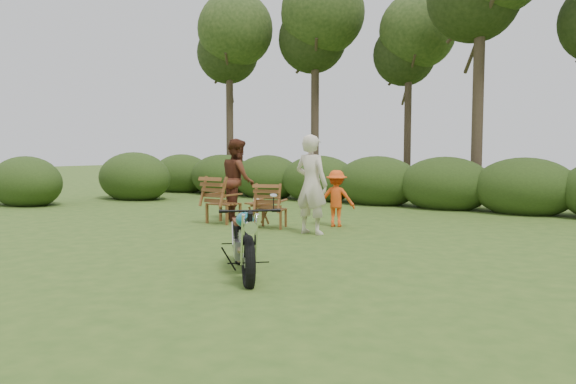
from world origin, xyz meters
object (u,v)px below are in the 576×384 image
Objects in this scene: side_table at (259,215)px; lawn_chair_right at (272,228)px; child at (336,226)px; cup at (256,200)px; lawn_chair_left at (224,223)px; motorcycle at (243,273)px; adult_a at (311,234)px; adult_b at (238,220)px.

lawn_chair_right is at bearing 26.99° from side_table.
cup is at bearing 20.14° from child.
cup reaches higher than child.
lawn_chair_left is 1.99× the size of side_table.
child reaches higher than lawn_chair_right.
lawn_chair_left is (-3.48, 3.46, 0.00)m from motorcycle.
side_table is 1.35m from adult_a.
child is (1.20, 1.05, -0.25)m from side_table.
adult_a is at bearing 153.26° from motorcycle.
motorcycle is 4.91m from lawn_chair_left.
child reaches higher than lawn_chair_left.
lawn_chair_left is 0.55× the size of adult_b.
motorcycle is 1.64× the size of child.
motorcycle is 14.37× the size of cup.
side_table is 0.43× the size of child.
child is at bearing -160.50° from lawn_chair_left.
lawn_chair_left is 0.54× the size of adult_a.
motorcycle is at bearing -53.46° from cup.
lawn_chair_left is (-1.28, -0.02, 0.00)m from lawn_chair_right.
lawn_chair_left is at bearing -20.68° from lawn_chair_right.
lawn_chair_right is at bearing 166.93° from motorcycle.
adult_b is at bearing -84.75° from lawn_chair_left.
adult_a is 2.58m from adult_b.
cup reaches higher than lawn_chair_left.
motorcycle is at bearing 110.67° from adult_a.
child is (-0.13, 1.13, 0.00)m from adult_a.
adult_a is 1.61× the size of child.
side_table is at bearing -1.39° from adult_a.
motorcycle is 1.02× the size of adult_a.
lawn_chair_right is 0.90× the size of lawn_chair_left.
motorcycle is 4.15m from side_table.
adult_b is at bearing 146.94° from cup.
adult_a is at bearing -3.51° from side_table.
side_table is 0.28× the size of adult_b.
motorcycle is 1.04× the size of adult_b.
lawn_chair_right is at bearing -8.30° from adult_a.
adult_b reaches higher than motorcycle.
adult_a is 1.02× the size of adult_b.
adult_b is (-3.56, 4.03, 0.00)m from motorcycle.
side_table reaches higher than lawn_chair_left.
lawn_chair_left is 1.17m from cup.
lawn_chair_left is 7.56× the size of cup.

